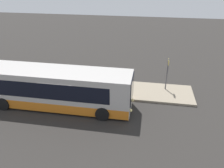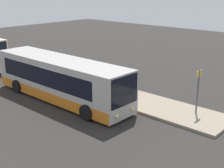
{
  "view_description": "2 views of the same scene",
  "coord_description": "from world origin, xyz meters",
  "px_view_note": "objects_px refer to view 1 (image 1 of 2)",
  "views": [
    {
      "loc": [
        6.06,
        -13.29,
        9.09
      ],
      "look_at": [
        3.62,
        0.66,
        1.88
      ],
      "focal_mm": 35.0,
      "sensor_mm": 36.0,
      "label": 1
    },
    {
      "loc": [
        15.82,
        -12.84,
        7.63
      ],
      "look_at": [
        3.62,
        0.66,
        1.88
      ],
      "focal_mm": 50.0,
      "sensor_mm": 36.0,
      "label": 2
    }
  ],
  "objects_px": {
    "sign_post": "(167,71)",
    "passenger_waiting": "(103,77)",
    "suitcase": "(88,82)",
    "passenger_boarding": "(109,84)",
    "passenger_with_bags": "(83,77)",
    "bus_lead": "(54,88)"
  },
  "relations": [
    {
      "from": "sign_post",
      "to": "passenger_waiting",
      "type": "bearing_deg",
      "value": -173.51
    },
    {
      "from": "passenger_waiting",
      "to": "suitcase",
      "type": "height_order",
      "value": "passenger_waiting"
    },
    {
      "from": "passenger_boarding",
      "to": "sign_post",
      "type": "xyz_separation_m",
      "value": [
        4.61,
        1.59,
        0.78
      ]
    },
    {
      "from": "suitcase",
      "to": "sign_post",
      "type": "xyz_separation_m",
      "value": [
        6.78,
        0.42,
        1.37
      ]
    },
    {
      "from": "passenger_with_bags",
      "to": "sign_post",
      "type": "xyz_separation_m",
      "value": [
        7.01,
        0.88,
        0.69
      ]
    },
    {
      "from": "passenger_with_bags",
      "to": "sign_post",
      "type": "relative_size",
      "value": 0.65
    },
    {
      "from": "passenger_waiting",
      "to": "passenger_with_bags",
      "type": "distance_m",
      "value": 1.7
    },
    {
      "from": "passenger_boarding",
      "to": "suitcase",
      "type": "height_order",
      "value": "passenger_boarding"
    },
    {
      "from": "passenger_with_bags",
      "to": "passenger_boarding",
      "type": "bearing_deg",
      "value": 99.29
    },
    {
      "from": "passenger_waiting",
      "to": "sign_post",
      "type": "xyz_separation_m",
      "value": [
        5.33,
        0.61,
        0.66
      ]
    },
    {
      "from": "bus_lead",
      "to": "passenger_with_bags",
      "type": "distance_m",
      "value": 3.24
    },
    {
      "from": "passenger_boarding",
      "to": "passenger_with_bags",
      "type": "xyz_separation_m",
      "value": [
        -2.4,
        0.72,
        0.09
      ]
    },
    {
      "from": "passenger_boarding",
      "to": "suitcase",
      "type": "distance_m",
      "value": 2.55
    },
    {
      "from": "bus_lead",
      "to": "passenger_with_bags",
      "type": "bearing_deg",
      "value": 64.13
    },
    {
      "from": "passenger_waiting",
      "to": "passenger_with_bags",
      "type": "xyz_separation_m",
      "value": [
        -1.68,
        -0.27,
        -0.03
      ]
    },
    {
      "from": "bus_lead",
      "to": "passenger_boarding",
      "type": "relative_size",
      "value": 7.21
    },
    {
      "from": "bus_lead",
      "to": "passenger_boarding",
      "type": "distance_m",
      "value": 4.41
    },
    {
      "from": "passenger_boarding",
      "to": "bus_lead",
      "type": "bearing_deg",
      "value": 93.53
    },
    {
      "from": "passenger_waiting",
      "to": "suitcase",
      "type": "xyz_separation_m",
      "value": [
        -1.45,
        0.19,
        -0.71
      ]
    },
    {
      "from": "passenger_waiting",
      "to": "passenger_boarding",
      "type": "bearing_deg",
      "value": -173.42
    },
    {
      "from": "passenger_boarding",
      "to": "passenger_waiting",
      "type": "height_order",
      "value": "passenger_waiting"
    },
    {
      "from": "suitcase",
      "to": "bus_lead",
      "type": "bearing_deg",
      "value": -115.92
    }
  ]
}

